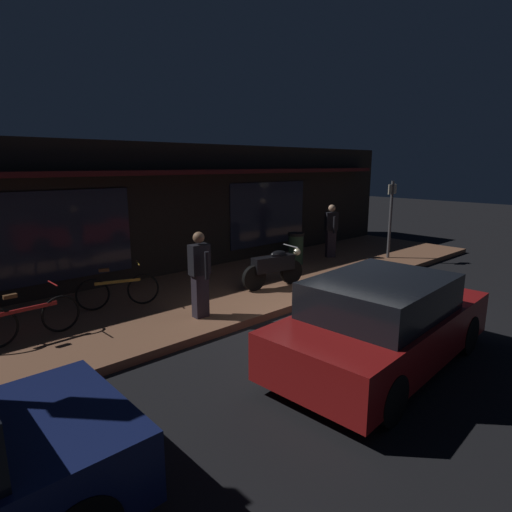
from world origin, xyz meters
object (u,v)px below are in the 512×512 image
(person_bystander, at_px, (331,230))
(bicycle_parked, at_px, (118,291))
(trash_bin, at_px, (296,248))
(sign_post, at_px, (391,215))
(person_photographer, at_px, (200,273))
(motorcycle, at_px, (274,267))
(parked_car_far, at_px, (383,322))
(bicycle_extra, at_px, (30,319))

(person_bystander, bearing_deg, bicycle_parked, -179.60)
(bicycle_parked, height_order, trash_bin, trash_bin)
(bicycle_parked, height_order, sign_post, sign_post)
(bicycle_parked, height_order, person_bystander, person_bystander)
(person_bystander, distance_m, trash_bin, 1.57)
(bicycle_parked, height_order, person_photographer, person_photographer)
(motorcycle, height_order, sign_post, sign_post)
(person_photographer, relative_size, person_bystander, 1.00)
(person_photographer, relative_size, parked_car_far, 0.40)
(bicycle_extra, distance_m, trash_bin, 7.45)
(bicycle_extra, height_order, sign_post, sign_post)
(person_bystander, relative_size, sign_post, 0.70)
(sign_post, bearing_deg, person_photographer, -177.28)
(bicycle_extra, distance_m, sign_post, 10.28)
(motorcycle, bearing_deg, sign_post, -1.58)
(bicycle_extra, relative_size, person_bystander, 0.99)
(person_bystander, distance_m, parked_car_far, 7.14)
(bicycle_parked, bearing_deg, person_bystander, 0.40)
(person_bystander, height_order, parked_car_far, person_bystander)
(bicycle_parked, xyz_separation_m, bicycle_extra, (-1.82, -0.57, 0.00))
(motorcycle, relative_size, bicycle_extra, 1.02)
(person_photographer, xyz_separation_m, sign_post, (7.46, 0.35, 0.48))
(person_photographer, bearing_deg, motorcycle, 11.09)
(bicycle_extra, bearing_deg, parked_car_far, -48.81)
(parked_car_far, bearing_deg, bicycle_parked, 111.88)
(bicycle_parked, bearing_deg, trash_bin, 1.71)
(person_photographer, distance_m, sign_post, 7.49)
(person_bystander, relative_size, parked_car_far, 0.40)
(sign_post, xyz_separation_m, trash_bin, (-2.80, 1.41, -0.89))
(motorcycle, xyz_separation_m, bicycle_parked, (-3.43, 1.11, -0.14))
(person_photographer, xyz_separation_m, parked_car_far, (1.04, -3.30, -0.32))
(person_bystander, bearing_deg, parked_car_far, -136.07)
(motorcycle, distance_m, person_bystander, 3.87)
(person_photographer, bearing_deg, bicycle_parked, 120.22)
(person_photographer, height_order, person_bystander, same)
(motorcycle, relative_size, person_photographer, 1.02)
(bicycle_extra, distance_m, parked_car_far, 5.75)
(bicycle_parked, xyz_separation_m, person_bystander, (7.11, 0.05, 0.52))
(parked_car_far, bearing_deg, person_photographer, 107.44)
(bicycle_extra, bearing_deg, person_bystander, 4.00)
(bicycle_extra, xyz_separation_m, person_bystander, (8.93, 0.62, 0.52))
(bicycle_parked, xyz_separation_m, trash_bin, (5.60, 0.17, 0.11))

